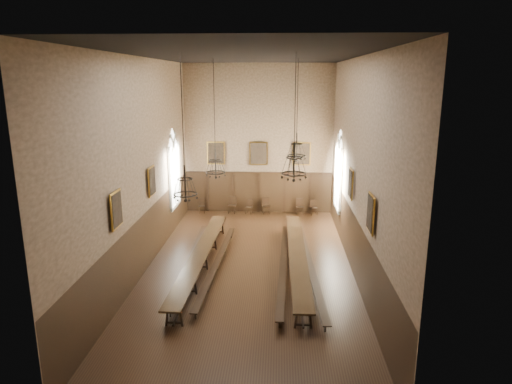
# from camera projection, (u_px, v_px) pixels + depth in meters

# --- Properties ---
(floor) EXTENTS (9.00, 18.00, 0.02)m
(floor) POSITION_uv_depth(u_px,v_px,m) (249.00, 270.00, 19.92)
(floor) COLOR black
(floor) RESTS_ON ground
(ceiling) EXTENTS (9.00, 18.00, 0.02)m
(ceiling) POSITION_uv_depth(u_px,v_px,m) (248.00, 55.00, 17.72)
(ceiling) COLOR black
(ceiling) RESTS_ON ground
(wall_back) EXTENTS (9.00, 0.02, 9.00)m
(wall_back) POSITION_uv_depth(u_px,v_px,m) (259.00, 140.00, 27.55)
(wall_back) COLOR #92755A
(wall_back) RESTS_ON ground
(wall_front) EXTENTS (9.00, 0.02, 9.00)m
(wall_front) POSITION_uv_depth(u_px,v_px,m) (221.00, 247.00, 10.09)
(wall_front) COLOR #92755A
(wall_front) RESTS_ON ground
(wall_left) EXTENTS (0.02, 18.00, 9.00)m
(wall_left) POSITION_uv_depth(u_px,v_px,m) (141.00, 168.00, 19.05)
(wall_left) COLOR #92755A
(wall_left) RESTS_ON ground
(wall_right) EXTENTS (0.02, 18.00, 9.00)m
(wall_right) POSITION_uv_depth(u_px,v_px,m) (359.00, 170.00, 18.59)
(wall_right) COLOR #92755A
(wall_right) RESTS_ON ground
(wainscot_panelling) EXTENTS (9.00, 18.00, 2.50)m
(wainscot_panelling) POSITION_uv_depth(u_px,v_px,m) (249.00, 243.00, 19.61)
(wainscot_panelling) COLOR black
(wainscot_panelling) RESTS_ON floor
(table_left) EXTENTS (0.99, 10.50, 0.82)m
(table_left) POSITION_uv_depth(u_px,v_px,m) (201.00, 261.00, 19.87)
(table_left) COLOR black
(table_left) RESTS_ON floor
(table_right) EXTENTS (0.81, 10.52, 0.82)m
(table_right) POSITION_uv_depth(u_px,v_px,m) (297.00, 262.00, 19.76)
(table_right) COLOR black
(table_right) RESTS_ON floor
(bench_left_outer) EXTENTS (0.54, 9.25, 0.42)m
(bench_left_outer) POSITION_uv_depth(u_px,v_px,m) (190.00, 262.00, 20.06)
(bench_left_outer) COLOR black
(bench_left_outer) RESTS_ON floor
(bench_left_inner) EXTENTS (0.66, 9.06, 0.41)m
(bench_left_inner) POSITION_uv_depth(u_px,v_px,m) (217.00, 265.00, 19.82)
(bench_left_inner) COLOR black
(bench_left_inner) RESTS_ON floor
(bench_right_inner) EXTENTS (0.61, 9.85, 0.44)m
(bench_right_inner) POSITION_uv_depth(u_px,v_px,m) (283.00, 266.00, 19.62)
(bench_right_inner) COLOR black
(bench_right_inner) RESTS_ON floor
(bench_right_outer) EXTENTS (0.80, 10.14, 0.46)m
(bench_right_outer) POSITION_uv_depth(u_px,v_px,m) (310.00, 267.00, 19.51)
(bench_right_outer) COLOR black
(bench_right_outer) RESTS_ON floor
(chair_0) EXTENTS (0.45, 0.45, 0.89)m
(chair_0) POSITION_uv_depth(u_px,v_px,m) (202.00, 209.00, 28.27)
(chair_0) COLOR black
(chair_0) RESTS_ON floor
(chair_2) EXTENTS (0.50, 0.50, 1.02)m
(chair_2) POSITION_uv_depth(u_px,v_px,m) (232.00, 208.00, 28.25)
(chair_2) COLOR black
(chair_2) RESTS_ON floor
(chair_3) EXTENTS (0.46, 0.46, 0.86)m
(chair_3) POSITION_uv_depth(u_px,v_px,m) (249.00, 209.00, 28.15)
(chair_3) COLOR black
(chair_3) RESTS_ON floor
(chair_4) EXTENTS (0.51, 0.51, 0.99)m
(chair_4) POSITION_uv_depth(u_px,v_px,m) (266.00, 209.00, 28.14)
(chair_4) COLOR black
(chair_4) RESTS_ON floor
(chair_6) EXTENTS (0.48, 0.48, 0.98)m
(chair_6) POSITION_uv_depth(u_px,v_px,m) (300.00, 210.00, 27.96)
(chair_6) COLOR black
(chair_6) RESTS_ON floor
(chair_7) EXTENTS (0.49, 0.49, 0.91)m
(chair_7) POSITION_uv_depth(u_px,v_px,m) (314.00, 210.00, 27.91)
(chair_7) COLOR black
(chair_7) RESTS_ON floor
(chandelier_back_left) EXTENTS (0.93, 0.93, 5.38)m
(chandelier_back_left) POSITION_uv_depth(u_px,v_px,m) (216.00, 166.00, 21.58)
(chandelier_back_left) COLOR black
(chandelier_back_left) RESTS_ON ceiling
(chandelier_back_right) EXTENTS (0.85, 0.85, 4.53)m
(chandelier_back_right) POSITION_uv_depth(u_px,v_px,m) (296.00, 149.00, 21.17)
(chandelier_back_right) COLOR black
(chandelier_back_right) RESTS_ON ceiling
(chandelier_front_left) EXTENTS (0.87, 0.87, 5.08)m
(chandelier_front_left) POSITION_uv_depth(u_px,v_px,m) (185.00, 185.00, 16.35)
(chandelier_front_left) COLOR black
(chandelier_front_left) RESTS_ON ceiling
(chandelier_front_right) EXTENTS (0.90, 0.90, 4.32)m
(chandelier_front_right) POSITION_uv_depth(u_px,v_px,m) (294.00, 166.00, 16.14)
(chandelier_front_right) COLOR black
(chandelier_front_right) RESTS_ON ceiling
(portrait_back_0) EXTENTS (1.10, 0.12, 1.40)m
(portrait_back_0) POSITION_uv_depth(u_px,v_px,m) (216.00, 153.00, 27.75)
(portrait_back_0) COLOR #AA7D29
(portrait_back_0) RESTS_ON wall_back
(portrait_back_1) EXTENTS (1.10, 0.12, 1.40)m
(portrait_back_1) POSITION_uv_depth(u_px,v_px,m) (259.00, 153.00, 27.62)
(portrait_back_1) COLOR #AA7D29
(portrait_back_1) RESTS_ON wall_back
(portrait_back_2) EXTENTS (1.10, 0.12, 1.40)m
(portrait_back_2) POSITION_uv_depth(u_px,v_px,m) (302.00, 154.00, 27.49)
(portrait_back_2) COLOR #AA7D29
(portrait_back_2) RESTS_ON wall_back
(portrait_left_0) EXTENTS (0.12, 1.00, 1.30)m
(portrait_left_0) POSITION_uv_depth(u_px,v_px,m) (152.00, 181.00, 20.20)
(portrait_left_0) COLOR #AA7D29
(portrait_left_0) RESTS_ON wall_left
(portrait_left_1) EXTENTS (0.12, 1.00, 1.30)m
(portrait_left_1) POSITION_uv_depth(u_px,v_px,m) (116.00, 210.00, 15.85)
(portrait_left_1) COLOR #AA7D29
(portrait_left_1) RESTS_ON wall_left
(portrait_right_0) EXTENTS (0.12, 1.00, 1.30)m
(portrait_right_0) POSITION_uv_depth(u_px,v_px,m) (351.00, 183.00, 19.76)
(portrait_right_0) COLOR #AA7D29
(portrait_right_0) RESTS_ON wall_right
(portrait_right_1) EXTENTS (0.12, 1.00, 1.30)m
(portrait_right_1) POSITION_uv_depth(u_px,v_px,m) (371.00, 213.00, 15.40)
(portrait_right_1) COLOR #AA7D29
(portrait_right_1) RESTS_ON wall_right
(window_right) EXTENTS (0.20, 2.20, 4.60)m
(window_right) POSITION_uv_depth(u_px,v_px,m) (339.00, 170.00, 24.19)
(window_right) COLOR white
(window_right) RESTS_ON wall_right
(window_left) EXTENTS (0.20, 2.20, 4.60)m
(window_left) POSITION_uv_depth(u_px,v_px,m) (174.00, 168.00, 24.64)
(window_left) COLOR white
(window_left) RESTS_ON wall_left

